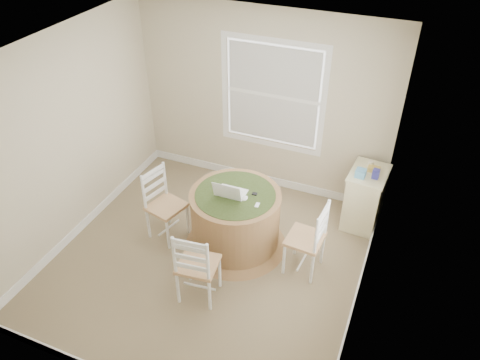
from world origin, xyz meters
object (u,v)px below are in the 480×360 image
at_px(round_table, 235,218).
at_px(chair_right, 305,238).
at_px(chair_near, 198,264).
at_px(corner_chest, 364,198).
at_px(laptop, 230,193).
at_px(chair_left, 166,206).

height_order(round_table, chair_right, chair_right).
xyz_separation_m(chair_near, chair_right, (0.96, 0.83, 0.00)).
bearing_deg(chair_right, chair_near, -44.62).
bearing_deg(corner_chest, laptop, -139.60).
xyz_separation_m(chair_left, chair_right, (1.77, 0.10, 0.00)).
xyz_separation_m(chair_left, laptop, (0.81, 0.15, 0.35)).
height_order(chair_right, laptop, laptop).
height_order(chair_left, corner_chest, chair_left).
distance_m(chair_left, laptop, 0.90).
height_order(laptop, corner_chest, laptop).
distance_m(round_table, chair_right, 0.91).
bearing_deg(chair_near, round_table, -99.83).
height_order(chair_near, chair_right, same).
distance_m(round_table, chair_left, 0.88).
height_order(round_table, chair_near, chair_near).
bearing_deg(laptop, chair_right, 175.85).
xyz_separation_m(chair_left, chair_near, (0.81, -0.74, 0.00)).
bearing_deg(chair_right, round_table, -90.62).
height_order(chair_near, laptop, laptop).
relative_size(chair_left, laptop, 2.71).
distance_m(chair_left, chair_near, 1.10).
bearing_deg(chair_near, chair_left, -48.65).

